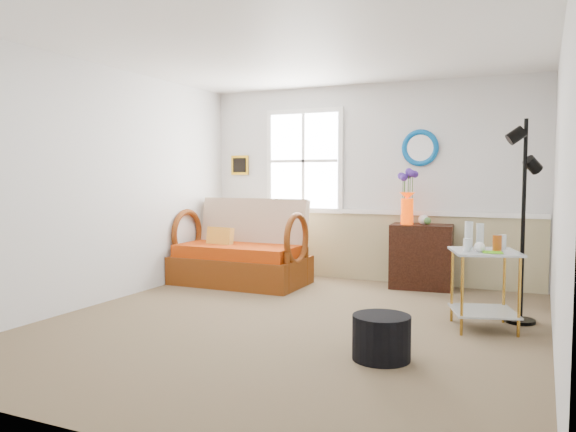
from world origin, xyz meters
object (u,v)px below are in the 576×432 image
at_px(lamp_stand, 222,252).
at_px(floor_lamp, 523,222).
at_px(loveseat, 240,242).
at_px(side_table, 484,290).
at_px(ottoman, 381,337).
at_px(cabinet, 421,256).

bearing_deg(lamp_stand, floor_lamp, -16.14).
distance_m(loveseat, floor_lamp, 3.45).
relative_size(side_table, ottoman, 1.63).
relative_size(loveseat, lamp_stand, 2.80).
xyz_separation_m(lamp_stand, side_table, (3.70, -1.54, 0.06)).
distance_m(loveseat, side_table, 3.22).
distance_m(cabinet, side_table, 1.88).
bearing_deg(side_table, floor_lamp, 51.57).
relative_size(loveseat, cabinet, 2.10).
relative_size(lamp_stand, cabinet, 0.75).
xyz_separation_m(side_table, floor_lamp, (0.30, 0.38, 0.60)).
bearing_deg(ottoman, lamp_stand, 138.06).
bearing_deg(loveseat, floor_lamp, -9.76).
height_order(loveseat, side_table, loveseat).
relative_size(cabinet, ottoman, 1.79).
xyz_separation_m(loveseat, ottoman, (2.45, -2.18, -0.38)).
distance_m(lamp_stand, floor_lamp, 4.21).
height_order(side_table, floor_lamp, floor_lamp).
xyz_separation_m(loveseat, cabinet, (2.18, 0.70, -0.15)).
bearing_deg(cabinet, ottoman, -89.92).
bearing_deg(floor_lamp, ottoman, -138.19).
bearing_deg(side_table, cabinet, 118.31).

